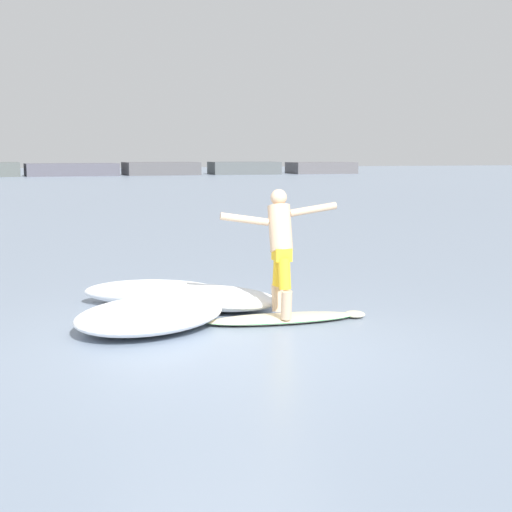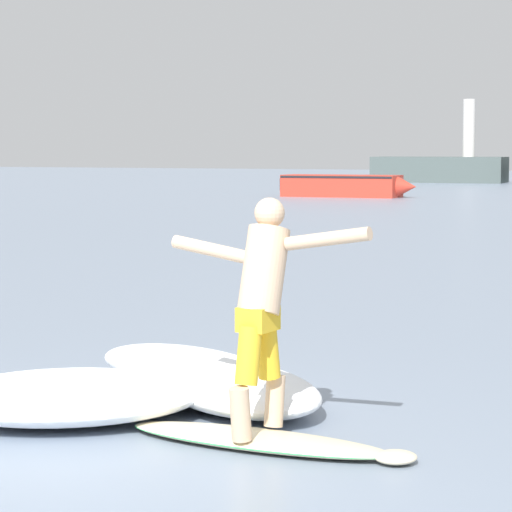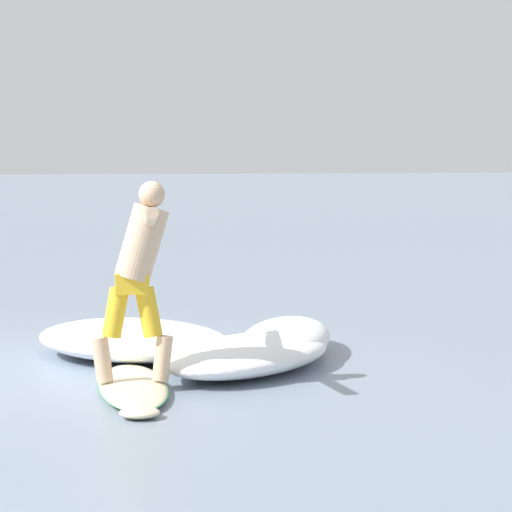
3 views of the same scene
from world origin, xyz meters
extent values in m
plane|color=gray|center=(0.00, 0.00, 0.00)|extent=(200.00, 200.00, 0.00)
cube|color=#495654|center=(-14.85, 62.00, 0.74)|extent=(7.73, 3.86, 1.47)
cylinder|color=silver|center=(-13.16, 62.00, 3.06)|extent=(0.70, 0.70, 3.39)
ellipsoid|color=beige|center=(0.95, 0.84, 0.04)|extent=(1.93, 0.65, 0.09)
ellipsoid|color=beige|center=(1.92, 0.78, 0.04)|extent=(0.28, 0.31, 0.07)
ellipsoid|color=#339E56|center=(0.95, 0.84, 0.04)|extent=(1.94, 0.66, 0.04)
cone|color=black|center=(0.17, 0.89, -0.06)|extent=(0.05, 0.05, 0.14)
cone|color=black|center=(0.29, 0.74, -0.06)|extent=(0.05, 0.05, 0.14)
cone|color=black|center=(0.31, 1.02, -0.06)|extent=(0.05, 0.05, 0.14)
cylinder|color=#D3AF8C|center=(0.97, 1.07, 0.26)|extent=(0.14, 0.18, 0.36)
cylinder|color=yellow|center=(0.96, 0.97, 0.62)|extent=(0.17, 0.23, 0.40)
cylinder|color=#D3AF8C|center=(0.93, 0.61, 0.26)|extent=(0.14, 0.18, 0.36)
cylinder|color=yellow|center=(0.94, 0.71, 0.62)|extent=(0.17, 0.23, 0.40)
cube|color=yellow|center=(0.95, 0.84, 0.85)|extent=(0.22, 0.28, 0.16)
cylinder|color=#D3AF8C|center=(0.95, 0.92, 1.16)|extent=(0.31, 0.45, 0.62)
sphere|color=#D3AF8C|center=(0.96, 1.00, 1.53)|extent=(0.20, 0.20, 0.20)
cylinder|color=#D3AF8C|center=(0.52, 1.01, 1.28)|extent=(0.61, 0.18, 0.19)
cylinder|color=#D3AF8C|center=(1.40, 0.94, 1.38)|extent=(0.61, 0.16, 0.19)
cube|color=red|center=(-12.75, 39.83, 0.44)|extent=(4.76, 1.78, 0.89)
cone|color=red|center=(-10.06, 39.91, 0.44)|extent=(0.85, 0.91, 0.89)
cube|color=black|center=(-12.75, 39.83, 0.82)|extent=(4.72, 1.83, 0.08)
cube|color=black|center=(-15.22, 39.74, 0.49)|extent=(0.29, 0.37, 0.52)
ellipsoid|color=white|center=(-0.65, 1.02, 0.16)|extent=(2.48, 2.36, 0.32)
ellipsoid|color=white|center=(0.28, 1.90, 0.15)|extent=(2.23, 2.16, 0.29)
ellipsoid|color=white|center=(-0.37, 2.39, 0.16)|extent=(2.11, 1.43, 0.33)
camera|label=1|loc=(-1.99, -7.29, 2.07)|focal=50.00mm
camera|label=2|loc=(4.15, -6.33, 1.96)|focal=85.00mm
camera|label=3|loc=(10.22, -0.19, 1.85)|focal=85.00mm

